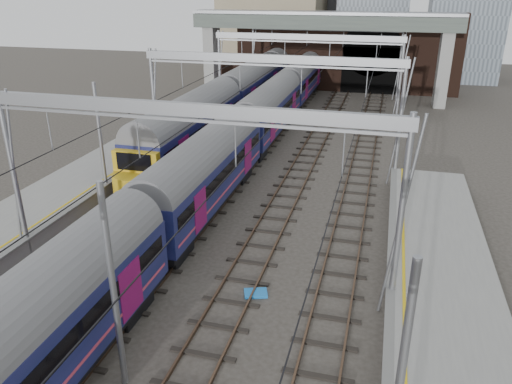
# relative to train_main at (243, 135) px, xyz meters

# --- Properties ---
(tracks) EXTENTS (14.40, 80.00, 0.22)m
(tracks) POSITION_rel_train_main_xyz_m (2.00, -7.54, -2.35)
(tracks) COLOR #4C3828
(tracks) RESTS_ON ground
(overhead_line) EXTENTS (16.80, 80.00, 8.00)m
(overhead_line) POSITION_rel_train_main_xyz_m (2.00, -1.06, 4.20)
(overhead_line) COLOR gray
(overhead_line) RESTS_ON ground
(retaining_wall) EXTENTS (28.00, 2.75, 9.00)m
(retaining_wall) POSITION_rel_train_main_xyz_m (3.40, 29.39, 1.96)
(retaining_wall) COLOR #321D16
(retaining_wall) RESTS_ON ground
(overbridge) EXTENTS (28.00, 3.00, 9.25)m
(overbridge) POSITION_rel_train_main_xyz_m (2.00, 23.46, 4.89)
(overbridge) COLOR gray
(overbridge) RESTS_ON ground
(train_main) EXTENTS (2.61, 60.39, 4.55)m
(train_main) POSITION_rel_train_main_xyz_m (0.00, 0.00, 0.00)
(train_main) COLOR black
(train_main) RESTS_ON ground
(train_second) EXTENTS (2.84, 65.56, 4.87)m
(train_second) POSITION_rel_train_main_xyz_m (-4.00, 24.83, 0.14)
(train_second) COLOR black
(train_second) RESTS_ON ground
(equip_cover_b) EXTENTS (1.11, 0.94, 0.11)m
(equip_cover_b) POSITION_rel_train_main_xyz_m (4.82, -14.70, -2.32)
(equip_cover_b) COLOR blue
(equip_cover_b) RESTS_ON ground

